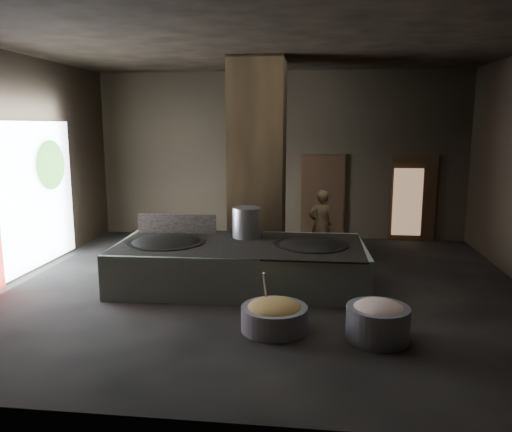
# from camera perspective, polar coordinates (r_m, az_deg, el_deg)

# --- Properties ---
(floor) EXTENTS (10.00, 9.00, 0.10)m
(floor) POSITION_cam_1_polar(r_m,az_deg,el_deg) (9.72, 0.62, -8.35)
(floor) COLOR black
(floor) RESTS_ON ground
(ceiling) EXTENTS (10.00, 9.00, 0.10)m
(ceiling) POSITION_cam_1_polar(r_m,az_deg,el_deg) (9.34, 0.68, 19.48)
(ceiling) COLOR black
(ceiling) RESTS_ON back_wall
(back_wall) EXTENTS (10.00, 0.10, 4.50)m
(back_wall) POSITION_cam_1_polar(r_m,az_deg,el_deg) (13.77, 2.71, 6.91)
(back_wall) COLOR black
(back_wall) RESTS_ON ground
(front_wall) EXTENTS (10.00, 0.10, 4.50)m
(front_wall) POSITION_cam_1_polar(r_m,az_deg,el_deg) (4.79, -5.25, 0.54)
(front_wall) COLOR black
(front_wall) RESTS_ON ground
(left_wall) EXTENTS (0.10, 9.00, 4.50)m
(left_wall) POSITION_cam_1_polar(r_m,az_deg,el_deg) (11.01, -26.61, 4.99)
(left_wall) COLOR black
(left_wall) RESTS_ON ground
(pillar) EXTENTS (1.20, 1.20, 4.50)m
(pillar) POSITION_cam_1_polar(r_m,az_deg,el_deg) (11.17, 0.17, 6.14)
(pillar) COLOR black
(pillar) RESTS_ON ground
(hearth_platform) EXTENTS (4.84, 2.47, 0.82)m
(hearth_platform) POSITION_cam_1_polar(r_m,az_deg,el_deg) (9.70, -1.81, -5.54)
(hearth_platform) COLOR #A4B5A3
(hearth_platform) RESTS_ON ground
(platform_cap) EXTENTS (4.64, 2.23, 0.03)m
(platform_cap) POSITION_cam_1_polar(r_m,az_deg,el_deg) (9.60, -1.82, -3.23)
(platform_cap) COLOR black
(platform_cap) RESTS_ON hearth_platform
(wok_left) EXTENTS (1.50, 1.50, 0.41)m
(wok_left) POSITION_cam_1_polar(r_m,az_deg,el_deg) (9.89, -10.22, -3.38)
(wok_left) COLOR black
(wok_left) RESTS_ON hearth_platform
(wok_left_rim) EXTENTS (1.53, 1.53, 0.05)m
(wok_left_rim) POSITION_cam_1_polar(r_m,az_deg,el_deg) (9.87, -10.23, -2.98)
(wok_left_rim) COLOR black
(wok_left_rim) RESTS_ON hearth_platform
(wok_right) EXTENTS (1.39, 1.39, 0.39)m
(wok_right) POSITION_cam_1_polar(r_m,az_deg,el_deg) (9.56, 6.27, -3.75)
(wok_right) COLOR black
(wok_right) RESTS_ON hearth_platform
(wok_right_rim) EXTENTS (1.42, 1.42, 0.05)m
(wok_right_rim) POSITION_cam_1_polar(r_m,az_deg,el_deg) (9.54, 6.28, -3.34)
(wok_right_rim) COLOR black
(wok_right_rim) RESTS_ON hearth_platform
(stock_pot) EXTENTS (0.58, 0.58, 0.62)m
(stock_pot) POSITION_cam_1_polar(r_m,az_deg,el_deg) (10.06, -1.08, -0.77)
(stock_pot) COLOR #9B9DA2
(stock_pot) RESTS_ON hearth_platform
(splash_guard) EXTENTS (1.65, 0.13, 0.41)m
(splash_guard) POSITION_cam_1_polar(r_m,az_deg,el_deg) (10.58, -9.01, -0.90)
(splash_guard) COLOR black
(splash_guard) RESTS_ON hearth_platform
(cook) EXTENTS (0.69, 0.57, 1.62)m
(cook) POSITION_cam_1_polar(r_m,az_deg,el_deg) (11.55, 7.39, -1.02)
(cook) COLOR olive
(cook) RESTS_ON ground
(veg_basin) EXTENTS (1.30, 1.30, 0.37)m
(veg_basin) POSITION_cam_1_polar(r_m,az_deg,el_deg) (7.71, 2.10, -11.60)
(veg_basin) COLOR slate
(veg_basin) RESTS_ON ground
(veg_fill) EXTENTS (0.83, 0.83, 0.25)m
(veg_fill) POSITION_cam_1_polar(r_m,az_deg,el_deg) (7.65, 2.11, -10.46)
(veg_fill) COLOR olive
(veg_fill) RESTS_ON veg_basin
(ladle) EXTENTS (0.06, 0.40, 0.72)m
(ladle) POSITION_cam_1_polar(r_m,az_deg,el_deg) (7.73, 1.09, -8.64)
(ladle) COLOR #9B9DA2
(ladle) RESTS_ON veg_basin
(meat_basin) EXTENTS (1.13, 1.13, 0.50)m
(meat_basin) POSITION_cam_1_polar(r_m,az_deg,el_deg) (7.56, 13.73, -11.82)
(meat_basin) COLOR slate
(meat_basin) RESTS_ON ground
(meat_fill) EXTENTS (0.75, 0.75, 0.29)m
(meat_fill) POSITION_cam_1_polar(r_m,az_deg,el_deg) (7.49, 13.79, -10.40)
(meat_fill) COLOR tan
(meat_fill) RESTS_ON meat_basin
(doorway_near) EXTENTS (1.18, 0.08, 2.38)m
(doorway_near) POSITION_cam_1_polar(r_m,az_deg,el_deg) (13.75, 7.63, 2.01)
(doorway_near) COLOR black
(doorway_near) RESTS_ON ground
(doorway_near_glow) EXTENTS (0.88, 0.04, 2.09)m
(doorway_near_glow) POSITION_cam_1_polar(r_m,az_deg,el_deg) (13.94, 6.87, 1.93)
(doorway_near_glow) COLOR #8C6647
(doorway_near_glow) RESTS_ON ground
(doorway_far) EXTENTS (1.18, 0.08, 2.38)m
(doorway_far) POSITION_cam_1_polar(r_m,az_deg,el_deg) (14.00, 17.51, 1.76)
(doorway_far) COLOR black
(doorway_far) RESTS_ON ground
(doorway_far_glow) EXTENTS (0.76, 0.04, 1.80)m
(doorway_far_glow) POSITION_cam_1_polar(r_m,az_deg,el_deg) (13.90, 16.92, 1.53)
(doorway_far_glow) COLOR #8C6647
(doorway_far_glow) RESTS_ON ground
(left_opening) EXTENTS (0.04, 4.20, 3.10)m
(left_opening) POSITION_cam_1_polar(r_m,az_deg,el_deg) (11.18, -25.35, 1.80)
(left_opening) COLOR white
(left_opening) RESTS_ON ground
(tree_silhouette) EXTENTS (0.28, 1.10, 1.10)m
(tree_silhouette) POSITION_cam_1_polar(r_m,az_deg,el_deg) (12.01, -22.40, 5.42)
(tree_silhouette) COLOR #194714
(tree_silhouette) RESTS_ON left_opening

